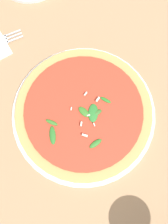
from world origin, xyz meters
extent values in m
plane|color=#9E7A56|center=(0.00, 0.00, 0.00)|extent=(6.00, 6.00, 0.00)
cylinder|color=white|center=(0.00, 0.04, 0.01)|extent=(0.34, 0.34, 0.01)
cylinder|color=tan|center=(0.00, 0.04, 0.02)|extent=(0.32, 0.32, 0.02)
cylinder|color=#B73823|center=(0.00, 0.04, 0.03)|extent=(0.27, 0.27, 0.01)
ellipsoid|color=#286A25|center=(-0.09, 0.05, 0.04)|extent=(0.04, 0.04, 0.01)
ellipsoid|color=#286F2A|center=(0.01, 0.02, 0.04)|extent=(0.05, 0.04, 0.01)
ellipsoid|color=#2D6C25|center=(-0.04, -0.03, 0.04)|extent=(0.03, 0.02, 0.01)
ellipsoid|color=#316224|center=(0.02, 0.01, 0.04)|extent=(0.03, 0.02, 0.01)
ellipsoid|color=#346E24|center=(-0.07, 0.08, 0.04)|extent=(0.02, 0.03, 0.01)
ellipsoid|color=#277324|center=(0.05, 0.02, 0.04)|extent=(0.01, 0.03, 0.01)
ellipsoid|color=#347125|center=(0.00, 0.04, 0.04)|extent=(0.02, 0.03, 0.01)
cube|color=#EFE5C6|center=(-0.03, 0.02, 0.04)|extent=(0.01, 0.01, 0.01)
cube|color=#EFE5C6|center=(0.00, 0.02, 0.04)|extent=(0.01, 0.01, 0.00)
cube|color=#EFE5C6|center=(-0.01, 0.00, 0.04)|extent=(0.01, 0.01, 0.00)
cube|color=#EFE5C6|center=(-0.04, 0.00, 0.04)|extent=(0.01, 0.01, 0.01)
cube|color=#EFE5C6|center=(-0.01, 0.06, 0.04)|extent=(0.01, 0.01, 0.00)
cube|color=#EFE5C6|center=(0.04, 0.03, 0.04)|extent=(0.01, 0.01, 0.01)
cube|color=#EFE5C6|center=(0.03, 0.06, 0.04)|extent=(0.01, 0.00, 0.01)
cube|color=silver|center=(0.01, 0.32, 0.01)|extent=(0.03, 0.03, 0.00)
cube|color=silver|center=(0.03, 0.30, 0.01)|extent=(0.04, 0.02, 0.00)
cube|color=silver|center=(0.04, 0.31, 0.01)|extent=(0.04, 0.02, 0.00)
cube|color=silver|center=(0.04, 0.31, 0.01)|extent=(0.04, 0.02, 0.00)
camera|label=1|loc=(-0.13, -0.07, 0.73)|focal=50.00mm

